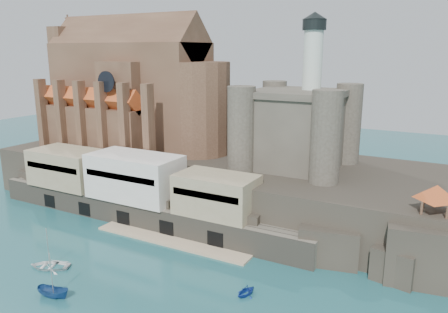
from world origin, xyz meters
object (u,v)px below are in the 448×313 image
church (136,95)px  pavilion (436,195)px  boat_2 (54,297)px  castle_keep (297,125)px

church → pavilion: church is taller
pavilion → church: bearing=166.5°
pavilion → boat_2: pavilion is taller
pavilion → boat_2: size_ratio=1.31×
pavilion → boat_2: bearing=-145.7°
church → boat_2: bearing=-64.0°
church → pavilion: 68.65m
castle_keep → boat_2: (-17.87, -44.95, -18.31)m
castle_keep → pavilion: size_ratio=4.58×
church → castle_keep: church is taller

